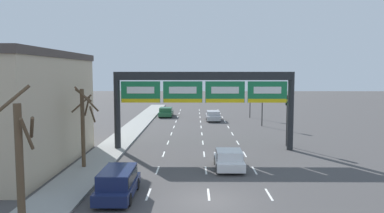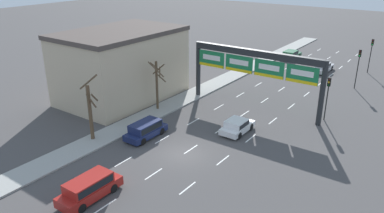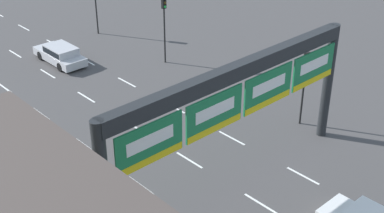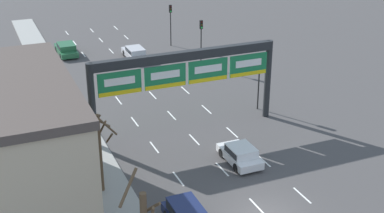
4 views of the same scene
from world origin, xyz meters
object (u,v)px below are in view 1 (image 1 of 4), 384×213
at_px(car_silver, 213,115).
at_px(car_green, 166,112).
at_px(tree_bare_closest, 84,122).
at_px(tree_bare_second, 20,154).
at_px(suv_navy, 118,182).
at_px(traffic_light_near_gantry, 287,110).
at_px(traffic_light_mid_block, 250,94).
at_px(sign_gantry, 204,90).
at_px(traffic_light_far_end, 262,97).
at_px(car_white, 229,159).

height_order(car_silver, car_green, car_green).
distance_m(car_silver, car_green, 8.19).
distance_m(tree_bare_closest, tree_bare_second, 9.12).
distance_m(suv_navy, traffic_light_near_gantry, 18.74).
distance_m(traffic_light_near_gantry, traffic_light_mid_block, 20.98).
bearing_deg(traffic_light_mid_block, sign_gantry, -107.85).
relative_size(suv_navy, traffic_light_far_end, 0.86).
bearing_deg(suv_navy, car_white, 42.36).
bearing_deg(sign_gantry, traffic_light_far_end, 61.92).
xyz_separation_m(car_green, tree_bare_closest, (-3.29, -30.22, 2.51)).
xyz_separation_m(car_green, traffic_light_near_gantry, (12.58, -22.22, 2.54)).
bearing_deg(car_green, traffic_light_mid_block, -5.75).
height_order(traffic_light_mid_block, traffic_light_far_end, traffic_light_far_end).
distance_m(sign_gantry, car_silver, 19.90).
bearing_deg(traffic_light_mid_block, car_white, -101.11).
bearing_deg(traffic_light_near_gantry, traffic_light_mid_block, 90.61).
xyz_separation_m(car_white, car_silver, (0.15, 25.68, 0.01)).
xyz_separation_m(sign_gantry, traffic_light_far_end, (7.51, 14.08, -1.56)).
relative_size(traffic_light_far_end, tree_bare_closest, 0.91).
height_order(car_silver, tree_bare_second, tree_bare_second).
bearing_deg(sign_gantry, car_silver, 84.84).
relative_size(car_white, suv_navy, 0.90).
relative_size(traffic_light_near_gantry, traffic_light_mid_block, 0.92).
relative_size(traffic_light_mid_block, tree_bare_second, 0.83).
distance_m(car_white, tree_bare_closest, 10.27).
bearing_deg(suv_navy, traffic_light_near_gantry, 48.30).
relative_size(suv_navy, car_green, 0.90).
bearing_deg(car_white, traffic_light_mid_block, 78.89).
height_order(car_white, car_silver, car_silver).
xyz_separation_m(car_green, tree_bare_second, (-3.41, -39.33, 2.31)).
xyz_separation_m(car_silver, traffic_light_mid_block, (5.54, 3.29, 2.81)).
height_order(car_silver, traffic_light_mid_block, traffic_light_mid_block).
height_order(car_white, traffic_light_mid_block, traffic_light_mid_block).
height_order(car_green, tree_bare_second, tree_bare_second).
relative_size(sign_gantry, car_white, 3.91).
distance_m(traffic_light_mid_block, tree_bare_second, 41.22).
xyz_separation_m(suv_navy, traffic_light_far_end, (12.37, 26.33, 2.74)).
height_order(suv_navy, car_green, suv_navy).
height_order(car_white, tree_bare_closest, tree_bare_closest).
height_order(traffic_light_far_end, tree_bare_second, tree_bare_second).
bearing_deg(traffic_light_near_gantry, car_white, -126.49).
height_order(car_white, suv_navy, suv_navy).
height_order(car_silver, traffic_light_far_end, traffic_light_far_end).
bearing_deg(traffic_light_near_gantry, tree_bare_closest, -153.26).
bearing_deg(sign_gantry, traffic_light_mid_block, 72.15).
relative_size(suv_navy, car_silver, 0.91).
height_order(suv_navy, tree_bare_second, tree_bare_second).
bearing_deg(sign_gantry, car_white, -75.94).
bearing_deg(car_white, traffic_light_far_end, 73.84).
distance_m(car_white, traffic_light_far_end, 21.48).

